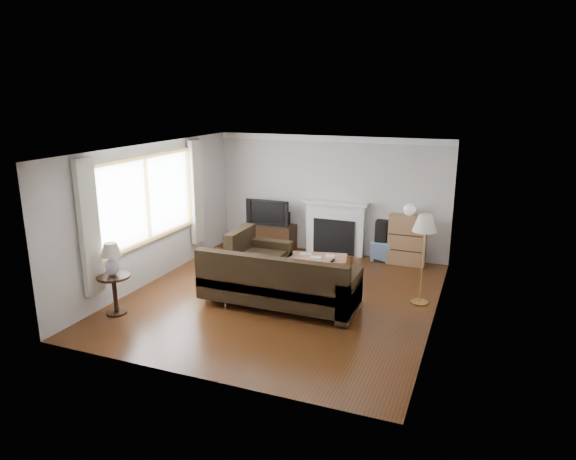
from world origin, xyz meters
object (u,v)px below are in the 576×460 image
at_px(bookshelf, 407,240).
at_px(floor_lamp, 422,260).
at_px(coffee_table, 317,267).
at_px(tv_stand, 269,237).
at_px(side_table, 115,295).
at_px(sectional_sofa, 279,280).

relative_size(bookshelf, floor_lamp, 0.67).
distance_m(coffee_table, floor_lamp, 2.08).
height_order(bookshelf, coffee_table, bookshelf).
xyz_separation_m(tv_stand, bookshelf, (2.99, 0.06, 0.22)).
bearing_deg(bookshelf, side_table, -133.00).
bearing_deg(bookshelf, coffee_table, -134.47).
distance_m(sectional_sofa, floor_lamp, 2.33).
bearing_deg(coffee_table, side_table, -144.65).
distance_m(tv_stand, bookshelf, 3.00).
bearing_deg(coffee_table, floor_lamp, -26.92).
relative_size(floor_lamp, side_table, 2.37).
distance_m(tv_stand, floor_lamp, 4.01).
distance_m(bookshelf, sectional_sofa, 3.31).
bearing_deg(tv_stand, bookshelf, 1.19).
relative_size(tv_stand, side_table, 1.76).
relative_size(sectional_sofa, side_table, 4.30).
bearing_deg(coffee_table, sectional_sofa, -108.65).
relative_size(bookshelf, sectional_sofa, 0.37).
bearing_deg(side_table, coffee_table, 47.83).
bearing_deg(bookshelf, sectional_sofa, -118.45).
distance_m(sectional_sofa, side_table, 2.57).
xyz_separation_m(sectional_sofa, side_table, (-2.26, -1.21, -0.12)).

